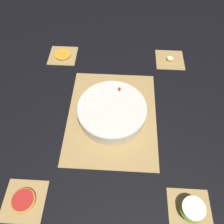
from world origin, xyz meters
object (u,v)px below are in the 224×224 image
(banana_coin_single, at_px, (170,58))
(grapefruit_slice, at_px, (23,200))
(fruit_salad_bowl, at_px, (112,111))
(orange_slice_whole, at_px, (63,54))
(apple_half, at_px, (192,209))

(banana_coin_single, height_order, grapefruit_slice, grapefruit_slice)
(fruit_salad_bowl, distance_m, banana_coin_single, 0.45)
(orange_slice_whole, bearing_deg, grapefruit_slice, -180.00)
(fruit_salad_bowl, xyz_separation_m, orange_slice_whole, (0.36, 0.27, -0.03))
(fruit_salad_bowl, xyz_separation_m, banana_coin_single, (0.36, -0.27, -0.03))
(fruit_salad_bowl, relative_size, apple_half, 3.52)
(orange_slice_whole, relative_size, grapefruit_slice, 1.01)
(orange_slice_whole, distance_m, grapefruit_slice, 0.71)
(fruit_salad_bowl, height_order, apple_half, fruit_salad_bowl)
(apple_half, xyz_separation_m, banana_coin_single, (0.71, 0.00, -0.02))
(orange_slice_whole, bearing_deg, apple_half, -142.36)
(fruit_salad_bowl, distance_m, apple_half, 0.45)
(orange_slice_whole, distance_m, banana_coin_single, 0.55)
(apple_half, distance_m, banana_coin_single, 0.71)
(apple_half, distance_m, orange_slice_whole, 0.90)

